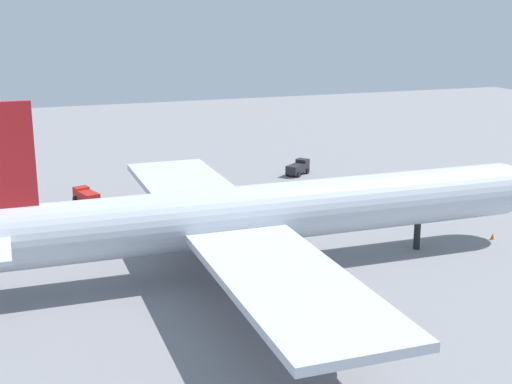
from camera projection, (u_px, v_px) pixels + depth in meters
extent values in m
plane|color=gray|center=(256.00, 269.00, 69.80)|extent=(247.76, 247.76, 0.00)
cylinder|color=silver|center=(256.00, 214.00, 68.32)|extent=(56.79, 5.63, 5.63)
sphere|color=silver|center=(500.00, 189.00, 77.53)|extent=(5.51, 5.51, 5.51)
cube|color=silver|center=(287.00, 281.00, 54.03)|extent=(9.65, 26.47, 0.70)
cube|color=silver|center=(189.00, 188.00, 81.20)|extent=(9.65, 26.47, 0.70)
cylinder|color=gray|center=(280.00, 279.00, 58.37)|extent=(4.50, 2.36, 2.36)
cylinder|color=gray|center=(331.00, 329.00, 49.45)|extent=(4.50, 2.36, 2.36)
cylinder|color=gray|center=(207.00, 209.00, 78.31)|extent=(4.50, 2.36, 2.36)
cylinder|color=gray|center=(185.00, 188.00, 87.22)|extent=(4.50, 2.36, 2.36)
cylinder|color=black|center=(417.00, 236.00, 75.31)|extent=(0.70, 0.70, 2.93)
cylinder|color=black|center=(238.00, 270.00, 65.68)|extent=(0.70, 0.70, 2.93)
cylinder|color=black|center=(219.00, 249.00, 71.32)|extent=(0.70, 0.70, 2.93)
cube|color=#232328|center=(303.00, 165.00, 109.37)|extent=(2.21, 2.26, 1.75)
cube|color=#232328|center=(295.00, 169.00, 107.56)|extent=(3.55, 3.34, 1.24)
cylinder|color=black|center=(308.00, 171.00, 108.97)|extent=(0.83, 0.75, 0.85)
cylinder|color=black|center=(296.00, 170.00, 109.96)|extent=(0.83, 0.75, 0.85)
cylinder|color=black|center=(299.00, 175.00, 106.65)|extent=(0.83, 0.75, 0.85)
cylinder|color=black|center=(288.00, 173.00, 107.63)|extent=(0.83, 0.75, 0.85)
cube|color=#B21E19|center=(81.00, 193.00, 93.20)|extent=(2.17, 1.91, 1.56)
cube|color=#B21E19|center=(89.00, 197.00, 91.51)|extent=(2.70, 3.51, 1.28)
cylinder|color=black|center=(89.00, 197.00, 93.88)|extent=(0.58, 1.03, 0.99)
cylinder|color=black|center=(75.00, 200.00, 92.69)|extent=(0.58, 1.03, 0.99)
cylinder|color=black|center=(99.00, 202.00, 91.74)|extent=(0.58, 1.03, 0.99)
cylinder|color=black|center=(84.00, 204.00, 90.55)|extent=(0.58, 1.03, 0.99)
cone|color=orange|center=(493.00, 236.00, 78.67)|extent=(0.49, 0.49, 0.70)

